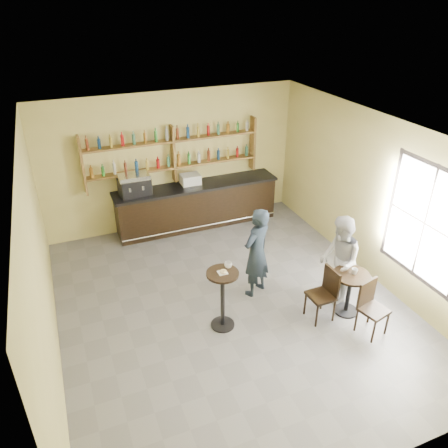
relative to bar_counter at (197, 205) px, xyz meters
name	(u,v)px	position (x,y,z in m)	size (l,w,h in m)	color
floor	(230,305)	(-0.46, -3.15, -0.53)	(7.00, 7.00, 0.00)	slate
ceiling	(232,136)	(-0.46, -3.15, 2.67)	(7.00, 7.00, 0.00)	white
wall_back	(172,161)	(-0.46, 0.35, 1.07)	(7.00, 7.00, 0.00)	#CCC074
wall_front	(365,385)	(-0.46, -6.65, 1.07)	(7.00, 7.00, 0.00)	#CCC074
wall_left	(40,268)	(-3.46, -3.15, 1.07)	(7.00, 7.00, 0.00)	#CCC074
wall_right	(376,200)	(2.54, -3.15, 1.07)	(7.00, 7.00, 0.00)	#CCC074
window_pane	(425,223)	(2.54, -4.35, 1.17)	(2.00, 2.00, 0.00)	white
window_frame	(424,223)	(2.53, -4.35, 1.17)	(0.04, 1.70, 2.10)	black
shelf_unit	(173,154)	(-0.46, 0.22, 1.28)	(4.00, 0.26, 1.40)	brown
liquor_bottles	(173,147)	(-0.46, 0.22, 1.45)	(3.68, 0.10, 1.00)	#8C5919
bar_counter	(197,205)	(0.00, 0.00, 0.00)	(3.93, 0.77, 1.06)	black
espresso_machine	(134,185)	(-1.44, 0.00, 0.77)	(0.67, 0.43, 0.48)	black
pastry_case	(190,180)	(-0.14, 0.00, 0.67)	(0.46, 0.37, 0.27)	silver
pedestal_table	(223,300)	(-0.80, -3.61, 0.02)	(0.54, 0.54, 1.11)	black
napkin	(223,273)	(-0.80, -3.61, 0.58)	(0.15, 0.15, 0.00)	white
donut	(223,272)	(-0.79, -3.62, 0.60)	(0.12, 0.12, 0.04)	#BE9645
cup_pedestal	(228,265)	(-0.66, -3.51, 0.62)	(0.12, 0.12, 0.10)	white
man_main	(256,253)	(0.14, -2.96, 0.35)	(0.64, 0.42, 1.77)	black
cafe_table	(349,293)	(1.40, -4.11, -0.13)	(0.64, 0.64, 0.81)	black
cup_cafe	(355,271)	(1.45, -4.11, 0.33)	(0.11, 0.11, 0.10)	white
chair_west	(321,295)	(0.85, -4.06, -0.05)	(0.42, 0.42, 0.97)	black
chair_south	(374,310)	(1.45, -4.71, -0.05)	(0.41, 0.41, 0.96)	black
patron_second	(339,260)	(1.42, -3.71, 0.32)	(0.82, 0.64, 1.70)	#9C9CA1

